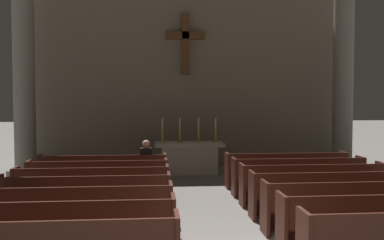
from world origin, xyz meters
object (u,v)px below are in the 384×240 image
at_px(pew_left_row_5, 92,188).
at_px(pew_right_row_5, 313,184).
at_px(pew_right_row_3, 353,206).
at_px(candlestick_inner_left, 180,134).
at_px(pew_left_row_4, 85,199).
at_px(lone_worshipper, 146,163).
at_px(pew_left_row_6, 98,179).
at_px(pew_right_row_6, 298,176).
at_px(pew_right_row_2, 383,222).
at_px(pew_left_row_2, 64,230).
at_px(candlestick_outer_left, 163,135).
at_px(candlestick_outer_right, 216,134).
at_px(candlestick_inner_right, 199,134).
at_px(pew_left_row_7, 103,172).
at_px(pew_left_row_3, 76,212).
at_px(column_right_third, 343,72).
at_px(pew_right_row_4, 331,194).
at_px(column_left_third, 24,70).
at_px(pew_right_row_7, 286,170).
at_px(altar, 189,157).

height_order(pew_left_row_5, pew_right_row_5, same).
relative_size(pew_right_row_3, candlestick_inner_left, 4.29).
height_order(pew_left_row_4, lone_worshipper, lone_worshipper).
relative_size(pew_left_row_6, pew_right_row_6, 1.00).
xyz_separation_m(pew_right_row_2, candlestick_inner_left, (-2.75, 7.36, 0.78)).
height_order(pew_left_row_2, pew_right_row_3, same).
bearing_deg(pew_right_row_2, candlestick_outer_left, 114.18).
distance_m(pew_right_row_2, candlestick_outer_right, 7.57).
height_order(pew_right_row_3, candlestick_inner_right, candlestick_inner_right).
distance_m(candlestick_outer_left, lone_worshipper, 2.42).
relative_size(pew_left_row_6, pew_right_row_3, 1.00).
xyz_separation_m(pew_right_row_5, candlestick_outer_left, (-3.30, 4.35, 0.78)).
distance_m(pew_left_row_6, lone_worshipper, 1.55).
bearing_deg(lone_worshipper, pew_left_row_7, -178.05).
bearing_deg(pew_left_row_3, pew_right_row_6, 31.52).
bearing_deg(column_right_third, pew_right_row_4, -115.90).
relative_size(pew_right_row_6, column_left_third, 0.49).
bearing_deg(pew_right_row_3, pew_left_row_7, 140.73).
height_order(pew_right_row_3, pew_right_row_7, same).
bearing_deg(column_left_third, lone_worshipper, -33.22).
relative_size(pew_right_row_2, lone_worshipper, 2.50).
height_order(pew_left_row_5, lone_worshipper, lone_worshipper).
relative_size(pew_right_row_2, pew_right_row_6, 1.00).
xyz_separation_m(candlestick_inner_right, candlestick_outer_right, (0.55, 0.00, 0.00)).
relative_size(pew_left_row_3, candlestick_inner_left, 4.29).
height_order(column_left_third, candlestick_inner_left, column_left_third).
height_order(candlestick_inner_left, candlestick_outer_right, same).
distance_m(pew_left_row_2, pew_right_row_2, 4.90).
distance_m(pew_right_row_5, candlestick_inner_left, 5.20).
relative_size(pew_left_row_6, pew_right_row_5, 1.00).
distance_m(pew_right_row_7, candlestick_inner_left, 3.70).
bearing_deg(pew_left_row_3, pew_left_row_4, 90.00).
bearing_deg(pew_right_row_2, pew_left_row_5, 148.48).
bearing_deg(candlestick_inner_left, candlestick_outer_right, 0.00).
height_order(pew_left_row_7, column_left_third, column_left_third).
height_order(pew_right_row_4, candlestick_outer_right, candlestick_outer_right).
distance_m(pew_left_row_5, candlestick_outer_left, 4.70).
relative_size(pew_right_row_5, pew_right_row_6, 1.00).
bearing_deg(candlestick_outer_right, lone_worshipper, -133.42).
bearing_deg(altar, pew_left_row_4, -114.63).
height_order(pew_right_row_6, pew_right_row_7, same).
relative_size(pew_left_row_5, lone_worshipper, 2.50).
xyz_separation_m(pew_right_row_6, candlestick_inner_right, (-2.15, 3.34, 0.78)).
height_order(pew_left_row_6, column_left_third, column_left_third).
height_order(pew_left_row_6, pew_right_row_5, same).
xyz_separation_m(pew_left_row_5, column_right_third, (7.60, 4.54, 2.80)).
relative_size(pew_right_row_6, candlestick_outer_left, 4.29).
distance_m(pew_left_row_6, pew_right_row_5, 5.01).
relative_size(pew_left_row_7, pew_right_row_3, 1.00).
distance_m(pew_left_row_2, pew_left_row_5, 3.01).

